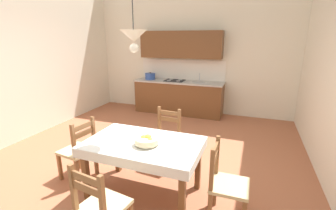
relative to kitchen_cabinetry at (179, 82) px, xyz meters
name	(u,v)px	position (x,y,z in m)	size (l,w,h in m)	color
ground_plane	(138,168)	(0.26, -2.98, -0.91)	(5.99, 7.11, 0.10)	#A86042
wall_back	(192,38)	(0.26, 0.33, 1.17)	(5.99, 0.12, 4.05)	silver
kitchen_cabinetry	(179,82)	(0.00, 0.00, 0.00)	(2.41, 0.63, 2.20)	brown
dining_table	(144,151)	(0.67, -3.59, -0.23)	(1.46, 0.93, 0.75)	brown
dining_chair_kitchen_side	(165,139)	(0.66, -2.76, -0.41)	(0.46, 0.46, 0.93)	#D1BC89
dining_chair_window_side	(226,184)	(1.73, -3.67, -0.41)	(0.42, 0.42, 0.93)	#D1BC89
dining_chair_tv_side	(79,151)	(-0.39, -3.58, -0.41)	(0.47, 0.47, 0.93)	#D1BC89
dining_chair_camera_side	(101,208)	(0.64, -4.48, -0.41)	(0.48, 0.48, 0.93)	#D1BC89
fruit_bowl	(147,140)	(0.75, -3.65, -0.04)	(0.30, 0.30, 0.12)	beige
pendant_lamp	(134,37)	(0.53, -3.48, 1.18)	(0.32, 0.32, 0.80)	black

